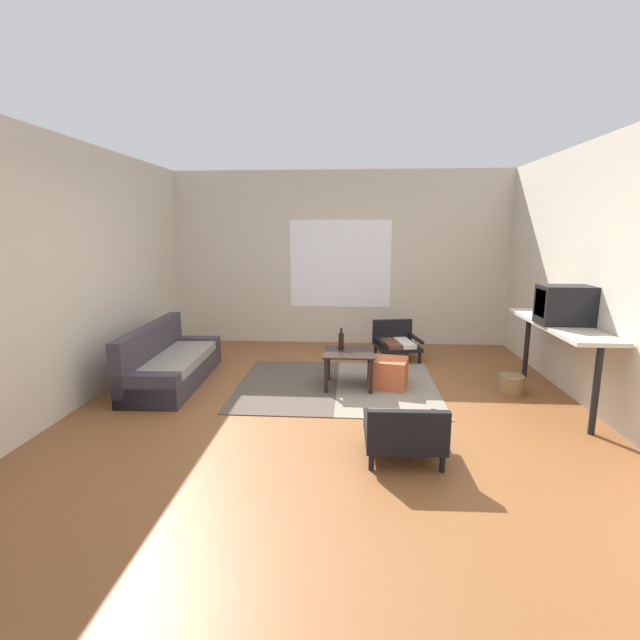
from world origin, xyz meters
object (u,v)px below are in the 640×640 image
at_px(console_shelf, 559,331).
at_px(crt_television, 565,305).
at_px(glass_bottle, 341,341).
at_px(armchair_striped_foreground, 404,433).
at_px(ottoman_orange, 389,373).
at_px(couch, 169,365).
at_px(clay_vase, 548,308).
at_px(armchair_by_window, 396,341).
at_px(wicker_basket, 511,384).
at_px(coffee_table, 349,359).

bearing_deg(console_shelf, crt_television, -92.33).
bearing_deg(glass_bottle, armchair_striped_foreground, -73.21).
bearing_deg(armchair_striped_foreground, ottoman_orange, 89.68).
xyz_separation_m(couch, armchair_striped_foreground, (2.59, -1.72, 0.00)).
relative_size(ottoman_orange, clay_vase, 1.40).
height_order(armchair_striped_foreground, console_shelf, console_shelf).
relative_size(armchair_by_window, wicker_basket, 2.55).
bearing_deg(ottoman_orange, couch, -179.67).
distance_m(armchair_striped_foreground, console_shelf, 2.30).
bearing_deg(glass_bottle, wicker_basket, -5.69).
height_order(coffee_table, console_shelf, console_shelf).
relative_size(couch, console_shelf, 1.03).
relative_size(armchair_striped_foreground, wicker_basket, 2.34).
relative_size(coffee_table, armchair_striped_foreground, 0.91).
relative_size(glass_bottle, wicker_basket, 0.95).
bearing_deg(coffee_table, clay_vase, 0.66).
relative_size(armchair_striped_foreground, console_shelf, 0.36).
xyz_separation_m(armchair_striped_foreground, glass_bottle, (-0.55, 1.81, 0.30)).
bearing_deg(crt_television, clay_vase, 89.54).
relative_size(armchair_by_window, glass_bottle, 2.67).
bearing_deg(glass_bottle, coffee_table, -48.75).
xyz_separation_m(console_shelf, crt_television, (-0.00, -0.08, 0.28)).
height_order(crt_television, clay_vase, crt_television).
distance_m(coffee_table, wicker_basket, 1.83).
height_order(armchair_striped_foreground, wicker_basket, armchair_striped_foreground).
bearing_deg(console_shelf, wicker_basket, 150.82).
distance_m(coffee_table, crt_television, 2.32).
distance_m(couch, wicker_basket, 3.96).
bearing_deg(glass_bottle, couch, -177.41).
distance_m(armchair_by_window, crt_television, 2.41).
relative_size(couch, coffee_table, 3.20).
xyz_separation_m(console_shelf, glass_bottle, (-2.28, 0.40, -0.24)).
xyz_separation_m(crt_television, glass_bottle, (-2.27, 0.47, -0.52)).
distance_m(couch, glass_bottle, 2.07).
xyz_separation_m(armchair_by_window, wicker_basket, (1.16, -1.40, -0.14)).
xyz_separation_m(armchair_by_window, clay_vase, (1.53, -1.29, 0.71)).
relative_size(crt_television, glass_bottle, 1.95).
bearing_deg(couch, armchair_by_window, 24.96).
xyz_separation_m(armchair_by_window, ottoman_orange, (-0.19, -1.29, -0.08)).
distance_m(armchair_striped_foreground, glass_bottle, 1.92).
height_order(couch, wicker_basket, couch).
bearing_deg(armchair_by_window, console_shelf, -46.38).
xyz_separation_m(armchair_by_window, console_shelf, (1.53, -1.60, 0.52)).
distance_m(couch, crt_television, 4.41).
bearing_deg(armchair_striped_foreground, console_shelf, 39.39).
bearing_deg(wicker_basket, glass_bottle, 174.31).
distance_m(coffee_table, console_shelf, 2.25).
xyz_separation_m(console_shelf, clay_vase, (-0.00, 0.32, 0.19)).
bearing_deg(ottoman_orange, armchair_striped_foreground, -90.32).
xyz_separation_m(couch, console_shelf, (4.32, -0.30, 0.55)).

